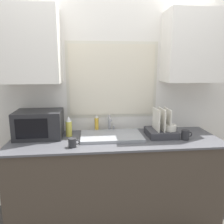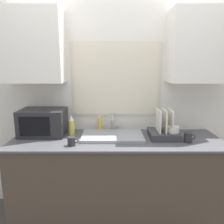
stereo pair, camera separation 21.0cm
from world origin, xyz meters
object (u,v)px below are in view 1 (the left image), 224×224
Objects in this scene: microwave at (39,124)px; dish_rack at (162,130)px; spray_bottle at (69,127)px; mug_near_sink at (73,143)px; faucet at (110,122)px; soap_bottle at (97,125)px.

microwave is 1.53× the size of dish_rack.
mug_near_sink is (0.06, -0.33, -0.06)m from spray_bottle.
mug_near_sink is at bearing -131.70° from faucet.
microwave reaches higher than faucet.
microwave is 0.60m from soap_bottle.
spray_bottle reaches higher than soap_bottle.
dish_rack reaches higher than microwave.
faucet is 0.45m from spray_bottle.
faucet is at bearing 7.78° from microwave.
spray_bottle reaches higher than mug_near_sink.
faucet is 0.61× the size of dish_rack.
dish_rack is (1.26, -0.10, -0.07)m from microwave.
microwave is 0.30m from spray_bottle.
spray_bottle is 2.09× the size of mug_near_sink.
faucet is 1.00× the size of soap_bottle.
microwave is at bearing -168.99° from soap_bottle.
spray_bottle is at bearing -167.12° from faucet.
microwave reaches higher than mug_near_sink.
soap_bottle is (-0.15, 0.01, -0.03)m from faucet.
dish_rack is at bearing -17.79° from soap_bottle.
spray_bottle is at bearing 0.02° from microwave.
dish_rack reaches higher than soap_bottle.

